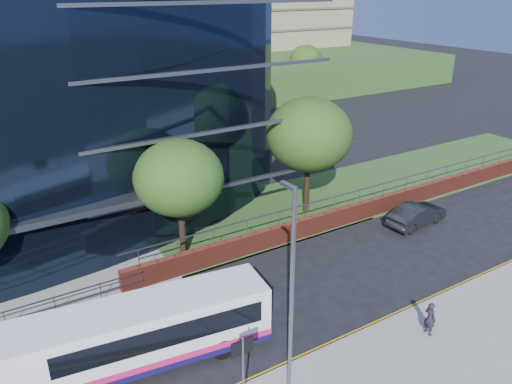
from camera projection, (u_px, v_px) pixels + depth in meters
grass_verge at (384, 182)px, 36.82m from camera, size 36.00×8.00×0.12m
retaining_wall at (382, 205)px, 31.76m from camera, size 34.00×0.40×2.11m
apartment_block at (200, 2)px, 72.63m from camera, size 60.00×42.00×30.00m
street_sign at (243, 356)px, 16.67m from camera, size 0.85×0.09×2.80m
tree_far_c at (179, 178)px, 25.25m from camera, size 4.62×4.62×6.51m
tree_far_d at (309, 135)px, 30.16m from camera, size 5.28×5.28×7.44m
tree_dist_e at (206, 68)px, 57.80m from camera, size 4.62×4.62×6.51m
tree_dist_f at (306, 59)px, 67.28m from camera, size 4.29×4.29×6.05m
streetlight_east at (291, 293)px, 16.05m from camera, size 0.15×0.77×8.00m
city_bus at (145, 332)px, 18.92m from camera, size 10.02×3.48×2.66m
parked_car at (417, 215)px, 30.23m from camera, size 4.32×1.89×1.38m
pedestrian at (430, 318)px, 20.52m from camera, size 0.38×0.56×1.50m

